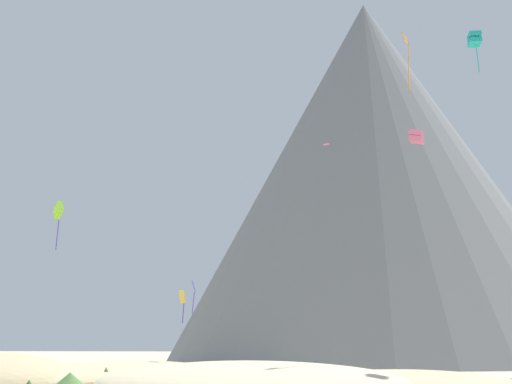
% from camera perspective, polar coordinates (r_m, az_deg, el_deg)
% --- Properties ---
extents(dune_midground, '(21.56, 29.30, 2.67)m').
position_cam_1_polar(dune_midground, '(54.76, -12.98, -16.57)').
color(dune_midground, '#CCBA8E').
rests_on(dune_midground, ground_plane).
extents(bush_low_patch, '(1.63, 1.63, 1.08)m').
position_cam_1_polar(bush_low_patch, '(47.25, -13.89, -16.32)').
color(bush_low_patch, '#477238').
rests_on(bush_low_patch, ground_plane).
extents(bush_ridge_crest, '(3.12, 3.12, 1.01)m').
position_cam_1_polar(bush_ridge_crest, '(41.22, -17.07, -16.56)').
color(bush_ridge_crest, '#568442').
rests_on(bush_ridge_crest, ground_plane).
extents(bush_near_left, '(3.46, 3.46, 0.51)m').
position_cam_1_polar(bush_near_left, '(45.47, 22.85, -16.12)').
color(bush_near_left, '#386633').
rests_on(bush_near_left, ground_plane).
extents(bush_near_right, '(1.90, 1.90, 0.93)m').
position_cam_1_polar(bush_near_right, '(50.34, 13.32, -16.27)').
color(bush_near_right, '#386633').
rests_on(bush_near_right, ground_plane).
extents(rock_massif, '(92.88, 92.88, 61.34)m').
position_cam_1_polar(rock_massif, '(102.24, 11.23, 1.34)').
color(rock_massif, slate).
rests_on(rock_massif, ground_plane).
extents(kite_rainbow_mid, '(1.70, 1.64, 1.50)m').
position_cam_1_polar(kite_rainbow_mid, '(63.81, 14.81, 5.02)').
color(kite_rainbow_mid, '#E5668C').
extents(kite_orange_high, '(0.64, 1.06, 5.46)m').
position_cam_1_polar(kite_orange_high, '(56.36, 13.92, 12.88)').
color(kite_orange_high, orange).
extents(kite_white_low, '(0.61, 0.54, 3.06)m').
position_cam_1_polar(kite_white_low, '(84.57, 4.22, -10.56)').
color(kite_white_low, white).
extents(kite_red_low, '(1.26, 2.22, 4.82)m').
position_cam_1_polar(kite_red_low, '(79.65, 15.57, -9.88)').
color(kite_red_low, red).
extents(kite_indigo_low, '(0.52, 0.93, 3.09)m').
position_cam_1_polar(kite_indigo_low, '(57.64, -5.87, -9.10)').
color(kite_indigo_low, '#5138B2').
extents(kite_violet_low, '(1.06, 0.62, 2.75)m').
position_cam_1_polar(kite_violet_low, '(87.54, -2.52, -10.44)').
color(kite_violet_low, purple).
extents(kite_gold_low, '(0.62, 0.80, 2.64)m').
position_cam_1_polar(kite_gold_low, '(50.41, -6.92, -10.00)').
color(kite_gold_low, gold).
extents(kite_lime_mid, '(0.70, 1.76, 4.51)m').
position_cam_1_polar(kite_lime_mid, '(56.84, -18.16, -1.67)').
color(kite_lime_mid, '#8CD133').
extents(kite_pink_high, '(1.33, 1.36, 2.90)m').
position_cam_1_polar(kite_pink_high, '(88.32, 6.77, 4.23)').
color(kite_pink_high, pink).
extents(kite_green_low, '(0.55, 0.68, 0.93)m').
position_cam_1_polar(kite_green_low, '(77.77, 12.52, -9.86)').
color(kite_green_low, green).
extents(kite_teal_high, '(1.05, 1.10, 3.75)m').
position_cam_1_polar(kite_teal_high, '(58.17, 19.82, 13.31)').
color(kite_teal_high, teal).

